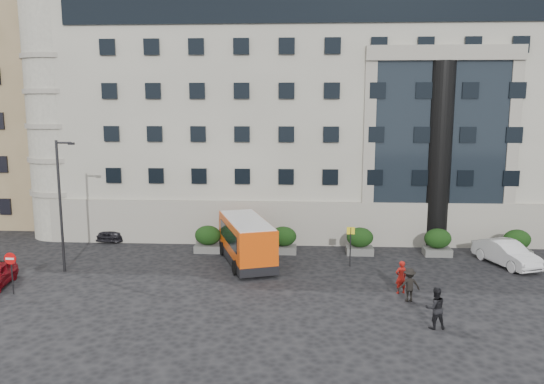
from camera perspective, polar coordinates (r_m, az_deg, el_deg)
The scene contains 21 objects.
ground at distance 29.26m, azimuth -1.72°, elevation -10.74°, with size 120.00×120.00×0.00m, color black.
civic_building at distance 49.50m, azimuth 7.45°, elevation 8.11°, with size 44.00×24.00×18.00m, color gray.
entrance_column at distance 39.03m, azimuth 17.48°, elevation 3.73°, with size 1.80×1.80×13.00m, color black.
apartment_near at distance 54.21m, azimuth -26.23°, elevation 8.40°, with size 14.00×14.00×20.00m, color olive.
apartment_far at distance 71.67m, azimuth -21.32°, elevation 9.54°, with size 13.00×13.00×22.00m, color brown.
hedge_a at distance 36.89m, azimuth -6.91°, elevation -5.00°, with size 1.80×1.26×1.84m.
hedge_b at distance 36.35m, azimuth 1.22°, elevation -5.15°, with size 1.80×1.26×1.84m.
hedge_c at distance 36.55m, azimuth 9.43°, elevation -5.20°, with size 1.80×1.26×1.84m.
hedge_d at distance 37.48m, azimuth 17.39°, elevation -5.14°, with size 1.80×1.26×1.84m.
hedge_e at distance 39.08m, azimuth 24.83°, elevation -5.00°, with size 1.80×1.26×1.84m.
street_lamp at distance 34.05m, azimuth -21.75°, elevation -0.91°, with size 1.16×0.18×8.00m.
bus_stop_sign at distance 33.56m, azimuth 8.44°, elevation -5.08°, with size 0.50×0.08×2.52m.
no_entry_sign at distance 31.64m, azimuth -26.28°, elevation -7.03°, with size 0.64×0.16×2.32m.
minibus at distance 33.94m, azimuth -2.76°, elevation -5.09°, with size 4.43×7.24×2.86m.
red_truck at distance 49.12m, azimuth -15.44°, elevation -1.11°, with size 2.52×5.09×2.70m.
parked_car_c at distance 42.76m, azimuth -15.87°, elevation -3.49°, with size 2.19×5.39×1.56m, color black.
parked_car_d at distance 46.91m, azimuth -15.88°, elevation -2.41°, with size 2.46×5.34×1.48m, color black.
white_taxi at distance 36.78m, azimuth 23.89°, elevation -6.04°, with size 1.66×4.75×1.57m, color silver.
pedestrian_a at distance 29.64m, azimuth 13.70°, elevation -8.89°, with size 0.66×0.43×1.81m, color maroon.
pedestrian_b at distance 25.64m, azimuth 17.15°, elevation -11.83°, with size 0.94×0.74×1.94m, color black.
pedestrian_c at distance 28.61m, azimuth 14.55°, elevation -9.64°, with size 1.14×0.66×1.77m, color black.
Camera 1 is at (2.40, -27.35, 10.10)m, focal length 35.00 mm.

